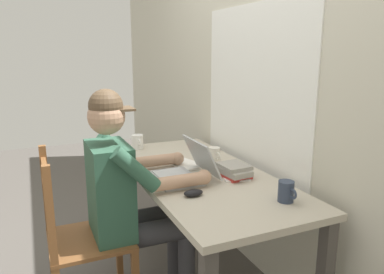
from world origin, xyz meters
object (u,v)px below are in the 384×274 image
object	(u,v)px
coffee_mug_dark	(286,192)
desk	(199,186)
laptop	(186,169)
landscape_photo_print	(174,159)
coffee_mug_spare	(138,142)
book_stack_main	(234,171)
computer_mouse	(193,193)
wooden_chair	(79,239)
coffee_mug_white	(215,155)
seated_person	(130,191)

from	to	relation	value
coffee_mug_dark	desk	bearing A→B (deg)	-161.59
laptop	landscape_photo_print	size ratio (longest dim) A/B	2.54
coffee_mug_dark	coffee_mug_spare	world-z (taller)	coffee_mug_spare
desk	book_stack_main	xyz separation A→B (m)	(0.16, 0.14, 0.13)
computer_mouse	book_stack_main	xyz separation A→B (m)	(-0.17, 0.33, 0.02)
laptop	computer_mouse	distance (m)	0.27
desk	book_stack_main	distance (m)	0.25
computer_mouse	coffee_mug_dark	size ratio (longest dim) A/B	0.88
coffee_mug_dark	landscape_photo_print	bearing A→B (deg)	-165.56
coffee_mug_dark	landscape_photo_print	distance (m)	0.92
wooden_chair	landscape_photo_print	bearing A→B (deg)	117.66
laptop	coffee_mug_dark	world-z (taller)	laptop
coffee_mug_white	landscape_photo_print	world-z (taller)	coffee_mug_white
coffee_mug_dark	computer_mouse	bearing A→B (deg)	-122.81
laptop	coffee_mug_white	xyz separation A→B (m)	(-0.21, 0.29, -0.00)
computer_mouse	coffee_mug_white	bearing A→B (deg)	142.55
computer_mouse	book_stack_main	size ratio (longest dim) A/B	0.48
landscape_photo_print	seated_person	bearing A→B (deg)	-55.65
coffee_mug_dark	book_stack_main	size ratio (longest dim) A/B	0.54
desk	seated_person	distance (m)	0.43
computer_mouse	landscape_photo_print	world-z (taller)	computer_mouse
coffee_mug_spare	book_stack_main	bearing A→B (deg)	21.29
coffee_mug_dark	laptop	bearing A→B (deg)	-148.79
seated_person	wooden_chair	world-z (taller)	seated_person
coffee_mug_spare	book_stack_main	distance (m)	0.90
coffee_mug_white	landscape_photo_print	xyz separation A→B (m)	(-0.18, -0.21, -0.05)
seated_person	coffee_mug_white	bearing A→B (deg)	105.93
book_stack_main	landscape_photo_print	bearing A→B (deg)	-159.28
coffee_mug_white	book_stack_main	bearing A→B (deg)	-6.06
desk	landscape_photo_print	xyz separation A→B (m)	(-0.32, -0.04, 0.09)
laptop	book_stack_main	size ratio (longest dim) A/B	1.58
wooden_chair	coffee_mug_dark	xyz separation A→B (m)	(0.54, 0.90, 0.31)
laptop	coffee_mug_white	world-z (taller)	laptop
book_stack_main	laptop	bearing A→B (deg)	-110.10
wooden_chair	coffee_mug_dark	size ratio (longest dim) A/B	8.18
wooden_chair	coffee_mug_white	size ratio (longest dim) A/B	8.21
coffee_mug_dark	book_stack_main	distance (m)	0.41
laptop	coffee_mug_spare	distance (m)	0.75
laptop	coffee_mug_white	size ratio (longest dim) A/B	2.92
computer_mouse	book_stack_main	distance (m)	0.37
desk	book_stack_main	bearing A→B (deg)	41.36
coffee_mug_white	coffee_mug_spare	bearing A→B (deg)	-146.25
seated_person	computer_mouse	size ratio (longest dim) A/B	12.32
seated_person	laptop	size ratio (longest dim) A/B	3.73
coffee_mug_dark	coffee_mug_spare	size ratio (longest dim) A/B	0.92
coffee_mug_dark	coffee_mug_spare	xyz separation A→B (m)	(-1.25, -0.37, 0.00)
coffee_mug_white	coffee_mug_spare	distance (m)	0.65
desk	landscape_photo_print	size ratio (longest dim) A/B	12.19
laptop	landscape_photo_print	xyz separation A→B (m)	(-0.39, 0.08, -0.05)
coffee_mug_white	coffee_mug_spare	xyz separation A→B (m)	(-0.54, -0.36, 0.00)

